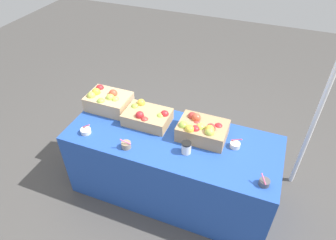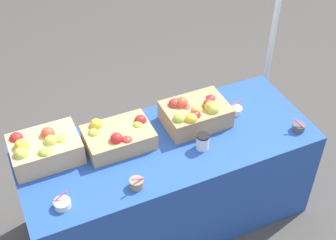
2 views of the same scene
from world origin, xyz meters
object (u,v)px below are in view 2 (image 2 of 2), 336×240
apple_crate_middle (119,136)px  sample_bowl_extra (236,110)px  apple_crate_left (44,148)px  sample_bowl_near (299,127)px  sample_bowl_mid (62,204)px  sample_bowl_far (137,183)px  tent_pole (273,31)px  coffee_cup (203,142)px  apple_crate_right (195,113)px

apple_crate_middle → sample_bowl_extra: bearing=-2.4°
apple_crate_left → sample_bowl_near: bearing=-15.0°
sample_bowl_mid → sample_bowl_extra: sample_bowl_extra is taller
sample_bowl_far → tent_pole: bearing=29.9°
apple_crate_left → sample_bowl_near: (1.56, -0.42, -0.06)m
sample_bowl_far → coffee_cup: (0.49, 0.13, 0.03)m
apple_crate_left → tent_pole: size_ratio=0.21×
sample_bowl_mid → tent_pole: tent_pole is taller
apple_crate_right → sample_bowl_extra: (0.30, -0.02, -0.06)m
apple_crate_left → sample_bowl_extra: size_ratio=4.19×
apple_crate_left → apple_crate_middle: apple_crate_left is taller
apple_crate_left → apple_crate_middle: bearing=-8.0°
coffee_cup → tent_pole: 1.22m
sample_bowl_extra → coffee_cup: bearing=-150.0°
apple_crate_left → sample_bowl_mid: apple_crate_left is taller
apple_crate_left → sample_bowl_mid: (-0.00, -0.40, -0.07)m
apple_crate_left → sample_bowl_near: 1.62m
apple_crate_left → sample_bowl_extra: (1.28, -0.10, -0.07)m
sample_bowl_extra → apple_crate_middle: bearing=177.6°
coffee_cup → sample_bowl_mid: bearing=-174.1°
apple_crate_middle → tent_pole: size_ratio=0.22×
apple_crate_middle → apple_crate_right: (0.53, -0.02, 0.02)m
apple_crate_left → tent_pole: 1.94m
apple_crate_right → sample_bowl_mid: size_ratio=4.37×
coffee_cup → sample_bowl_far: bearing=-165.3°
apple_crate_middle → coffee_cup: apple_crate_middle is taller
sample_bowl_near → sample_bowl_extra: 0.43m
apple_crate_middle → sample_bowl_near: size_ratio=4.25×
apple_crate_right → sample_bowl_far: (-0.56, -0.36, -0.06)m
apple_crate_right → tent_pole: bearing=28.1°
sample_bowl_far → tent_pole: tent_pole is taller
sample_bowl_far → coffee_cup: bearing=14.7°
sample_bowl_mid → sample_bowl_extra: size_ratio=0.98×
sample_bowl_near → coffee_cup: size_ratio=0.91×
coffee_cup → tent_pole: tent_pole is taller
sample_bowl_far → sample_bowl_extra: bearing=21.6°
apple_crate_left → sample_bowl_extra: 1.28m
sample_bowl_mid → apple_crate_left: bearing=89.4°
sample_bowl_mid → apple_crate_right: bearing=18.3°
apple_crate_left → sample_bowl_far: (0.42, -0.44, -0.06)m
sample_bowl_mid → coffee_cup: bearing=5.9°
apple_crate_right → tent_pole: size_ratio=0.22×
apple_crate_left → sample_bowl_near: size_ratio=4.19×
apple_crate_middle → tent_pole: 1.52m
sample_bowl_far → tent_pole: size_ratio=0.06×
sample_bowl_near → sample_bowl_far: size_ratio=0.89×
sample_bowl_mid → sample_bowl_far: size_ratio=0.87×
apple_crate_left → apple_crate_middle: 0.45m
sample_bowl_near → apple_crate_right: bearing=149.9°
sample_bowl_near → tent_pole: size_ratio=0.05×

